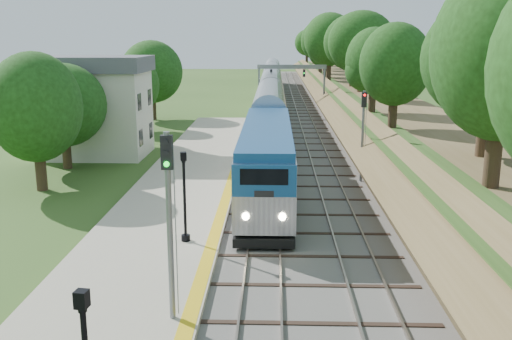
{
  "coord_description": "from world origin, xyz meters",
  "views": [
    {
      "loc": [
        0.43,
        -15.42,
        9.47
      ],
      "look_at": [
        -0.5,
        13.11,
        2.8
      ],
      "focal_mm": 40.0,
      "sensor_mm": 36.0,
      "label": 1
    }
  ],
  "objects_px": {
    "train": "(271,97)",
    "signal_farside": "(363,127)",
    "station_building": "(96,106)",
    "signal_platform": "(169,207)",
    "lamppost_far": "(185,202)",
    "signal_gantry": "(291,76)"
  },
  "relations": [
    {
      "from": "signal_gantry",
      "to": "train",
      "type": "relative_size",
      "value": 0.09
    },
    {
      "from": "station_building",
      "to": "signal_farside",
      "type": "bearing_deg",
      "value": -22.8
    },
    {
      "from": "signal_platform",
      "to": "lamppost_far",
      "type": "bearing_deg",
      "value": 95.38
    },
    {
      "from": "station_building",
      "to": "signal_platform",
      "type": "relative_size",
      "value": 1.38
    },
    {
      "from": "station_building",
      "to": "signal_gantry",
      "type": "bearing_deg",
      "value": 56.62
    },
    {
      "from": "train",
      "to": "signal_platform",
      "type": "xyz_separation_m",
      "value": [
        -2.9,
        -53.72,
        2.03
      ]
    },
    {
      "from": "train",
      "to": "lamppost_far",
      "type": "distance_m",
      "value": 46.54
    },
    {
      "from": "signal_platform",
      "to": "signal_farside",
      "type": "relative_size",
      "value": 1.04
    },
    {
      "from": "train",
      "to": "signal_farside",
      "type": "relative_size",
      "value": 15.97
    },
    {
      "from": "train",
      "to": "lamppost_far",
      "type": "height_order",
      "value": "lamppost_far"
    },
    {
      "from": "station_building",
      "to": "lamppost_far",
      "type": "height_order",
      "value": "station_building"
    },
    {
      "from": "signal_gantry",
      "to": "signal_farside",
      "type": "xyz_separation_m",
      "value": [
        3.73,
        -33.48,
        -1.03
      ]
    },
    {
      "from": "station_building",
      "to": "signal_platform",
      "type": "bearing_deg",
      "value": -68.52
    },
    {
      "from": "train",
      "to": "signal_platform",
      "type": "relative_size",
      "value": 15.33
    },
    {
      "from": "signal_gantry",
      "to": "lamppost_far",
      "type": "relative_size",
      "value": 2.03
    },
    {
      "from": "signal_gantry",
      "to": "lamppost_far",
      "type": "bearing_deg",
      "value": -97.53
    },
    {
      "from": "signal_farside",
      "to": "signal_platform",
      "type": "bearing_deg",
      "value": -114.79
    },
    {
      "from": "lamppost_far",
      "to": "signal_platform",
      "type": "height_order",
      "value": "signal_platform"
    },
    {
      "from": "lamppost_far",
      "to": "signal_gantry",
      "type": "bearing_deg",
      "value": 82.47
    },
    {
      "from": "train",
      "to": "signal_platform",
      "type": "distance_m",
      "value": 53.84
    },
    {
      "from": "lamppost_far",
      "to": "train",
      "type": "bearing_deg",
      "value": 85.58
    },
    {
      "from": "station_building",
      "to": "signal_gantry",
      "type": "relative_size",
      "value": 1.02
    }
  ]
}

